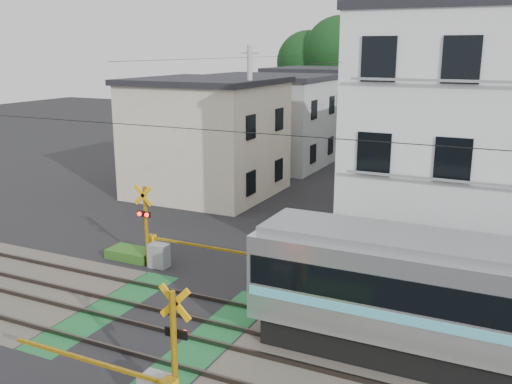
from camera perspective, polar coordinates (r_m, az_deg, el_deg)
The scene contains 10 objects.
ground at distance 17.47m, azimuth -9.70°, elevation -12.66°, with size 120.00×120.00×0.00m, color black.
track_bed at distance 17.45m, azimuth -9.70°, elevation -12.55°, with size 120.00×120.00×0.14m.
crossing_signal_far at distance 21.31m, azimuth -9.83°, elevation -5.54°, with size 4.74×0.65×3.09m.
apartment_block at distance 22.33m, azimuth 23.58°, elevation 4.83°, with size 10.20×8.36×9.30m.
houses_row at distance 39.81m, azimuth 12.53°, elevation 7.23°, with size 22.07×31.35×6.80m.
tree_hill at distance 61.71m, azimuth 16.91°, elevation 11.26°, with size 40.00×12.86×11.22m.
catenary at distance 13.67m, azimuth 10.78°, elevation -3.66°, with size 60.00×5.04×7.00m.
utility_poles at distance 37.25m, azimuth 9.58°, elevation 8.21°, with size 7.90×42.00×8.00m.
pedestrian at distance 42.20m, azimuth 15.04°, elevation 4.10°, with size 0.58×0.38×1.59m, color black.
weed_patches at distance 16.45m, azimuth -4.76°, elevation -13.55°, with size 10.25×8.80×0.40m.
Camera 1 is at (9.23, -12.60, 7.83)m, focal length 40.00 mm.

